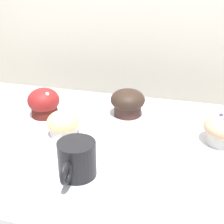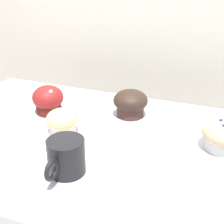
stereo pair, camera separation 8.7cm
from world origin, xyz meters
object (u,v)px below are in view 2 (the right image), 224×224
(muffin_front_center, at_px, (62,122))
(muffin_front_left, at_px, (48,100))
(muffin_back_right, at_px, (130,103))
(coffee_cup, at_px, (66,156))

(muffin_front_center, xyz_separation_m, muffin_front_left, (-0.10, 0.10, 0.01))
(muffin_back_right, height_order, coffee_cup, muffin_back_right)
(muffin_front_center, bearing_deg, muffin_back_right, 50.76)
(muffin_back_right, bearing_deg, coffee_cup, -97.14)
(muffin_front_center, xyz_separation_m, muffin_back_right, (0.14, 0.17, 0.01))
(muffin_front_center, bearing_deg, coffee_cup, -57.42)
(muffin_front_left, relative_size, coffee_cup, 0.76)
(muffin_back_right, distance_m, coffee_cup, 0.33)
(muffin_front_center, bearing_deg, muffin_front_left, 136.17)
(muffin_back_right, xyz_separation_m, muffin_front_left, (-0.24, -0.07, 0.00))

